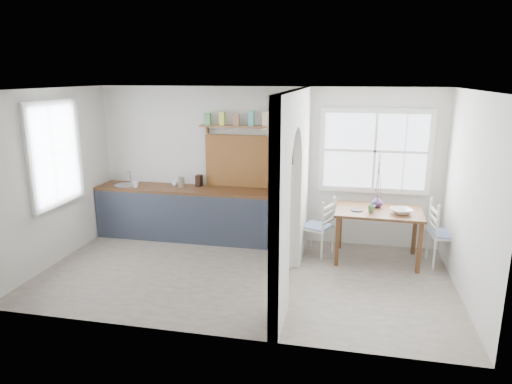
% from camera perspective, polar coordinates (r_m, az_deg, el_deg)
% --- Properties ---
extents(floor, '(5.80, 3.20, 0.01)m').
position_cam_1_polar(floor, '(6.65, -1.59, -10.30)').
color(floor, gray).
rests_on(floor, ground).
extents(ceiling, '(5.80, 3.20, 0.01)m').
position_cam_1_polar(ceiling, '(6.04, -1.77, 12.71)').
color(ceiling, beige).
rests_on(ceiling, walls).
extents(walls, '(5.81, 3.21, 2.60)m').
position_cam_1_polar(walls, '(6.22, -1.68, 0.65)').
color(walls, beige).
rests_on(walls, floor).
extents(partition, '(0.12, 3.20, 2.60)m').
position_cam_1_polar(partition, '(6.12, 4.83, 1.82)').
color(partition, beige).
rests_on(partition, floor).
extents(kitchen_window, '(0.10, 1.16, 1.50)m').
position_cam_1_polar(kitchen_window, '(7.35, -24.08, 4.33)').
color(kitchen_window, white).
rests_on(kitchen_window, walls).
extents(nook_window, '(1.76, 0.10, 1.30)m').
position_cam_1_polar(nook_window, '(7.54, 14.65, 4.95)').
color(nook_window, white).
rests_on(nook_window, walls).
extents(counter, '(3.50, 0.60, 0.90)m').
position_cam_1_polar(counter, '(7.98, -7.33, -2.62)').
color(counter, '#502F19').
rests_on(counter, floor).
extents(sink, '(0.40, 0.40, 0.02)m').
position_cam_1_polar(sink, '(8.35, -15.95, 0.79)').
color(sink, silver).
rests_on(sink, counter).
extents(backsplash, '(1.65, 0.03, 0.90)m').
position_cam_1_polar(backsplash, '(7.75, -0.45, 3.80)').
color(backsplash, '#916123').
rests_on(backsplash, walls).
extents(shelf, '(1.75, 0.20, 0.21)m').
position_cam_1_polar(shelf, '(7.58, -0.60, 8.54)').
color(shelf, '#A07145').
rests_on(shelf, walls).
extents(pendant_lamp, '(0.26, 0.26, 0.16)m').
position_cam_1_polar(pendant_lamp, '(7.19, 1.60, 7.23)').
color(pendant_lamp, beige).
rests_on(pendant_lamp, ceiling).
extents(utensil_rail, '(0.02, 0.50, 0.02)m').
position_cam_1_polar(utensil_rail, '(6.95, 4.95, 3.34)').
color(utensil_rail, silver).
rests_on(utensil_rail, partition).
extents(dining_table, '(1.31, 0.89, 0.80)m').
position_cam_1_polar(dining_table, '(7.25, 14.90, -5.23)').
color(dining_table, '#502F19').
rests_on(dining_table, floor).
extents(chair_left, '(0.55, 0.55, 0.92)m').
position_cam_1_polar(chair_left, '(7.30, 7.62, -4.22)').
color(chair_left, silver).
rests_on(chair_left, floor).
extents(chair_right, '(0.49, 0.49, 0.99)m').
position_cam_1_polar(chair_right, '(7.35, 22.72, -4.83)').
color(chair_right, silver).
rests_on(chair_right, floor).
extents(kettle, '(0.21, 0.17, 0.22)m').
position_cam_1_polar(kettle, '(7.48, 2.83, 0.72)').
color(kettle, silver).
rests_on(kettle, counter).
extents(mug_a, '(0.15, 0.15, 0.11)m').
position_cam_1_polar(mug_a, '(8.10, -14.83, 0.92)').
color(mug_a, white).
rests_on(mug_a, counter).
extents(mug_b, '(0.12, 0.12, 0.09)m').
position_cam_1_polar(mug_b, '(8.08, -10.07, 1.06)').
color(mug_b, white).
rests_on(mug_b, counter).
extents(knife_block, '(0.10, 0.13, 0.20)m').
position_cam_1_polar(knife_block, '(7.98, -7.13, 1.42)').
color(knife_block, black).
rests_on(knife_block, counter).
extents(jar, '(0.14, 0.14, 0.18)m').
position_cam_1_polar(jar, '(7.95, -9.31, 1.22)').
color(jar, '#7D715D').
rests_on(jar, counter).
extents(towel_magenta, '(0.02, 0.03, 0.54)m').
position_cam_1_polar(towel_magenta, '(7.36, 4.61, -5.52)').
color(towel_magenta, '#B9274D').
rests_on(towel_magenta, counter).
extents(towel_orange, '(0.02, 0.03, 0.55)m').
position_cam_1_polar(towel_orange, '(7.33, 4.57, -5.81)').
color(towel_orange, orange).
rests_on(towel_orange, counter).
extents(bowl, '(0.39, 0.39, 0.07)m').
position_cam_1_polar(bowl, '(7.04, 17.72, -2.29)').
color(bowl, silver).
rests_on(bowl, dining_table).
extents(table_cup, '(0.14, 0.14, 0.11)m').
position_cam_1_polar(table_cup, '(6.99, 14.21, -2.03)').
color(table_cup, '#4D8152').
rests_on(table_cup, dining_table).
extents(plate, '(0.19, 0.19, 0.01)m').
position_cam_1_polar(plate, '(7.03, 12.47, -2.22)').
color(plate, black).
rests_on(plate, dining_table).
extents(vase, '(0.19, 0.19, 0.18)m').
position_cam_1_polar(vase, '(7.25, 14.88, -1.16)').
color(vase, '#422956').
rests_on(vase, dining_table).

